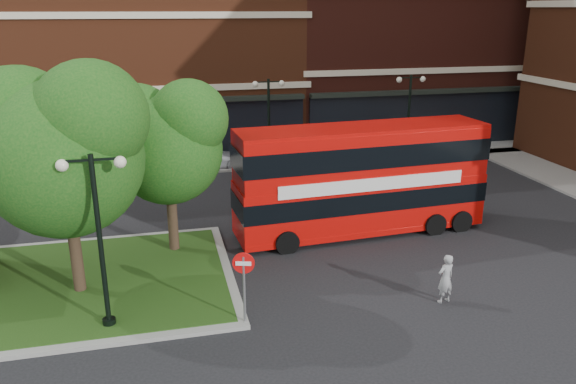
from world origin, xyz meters
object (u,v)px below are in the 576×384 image
object	(u,v)px
car_white	(336,149)
bus	(361,173)
woman	(445,279)
car_silver	(208,156)

from	to	relation	value
car_white	bus	bearing A→B (deg)	165.40
woman	car_white	xyz separation A→B (m)	(2.03, 16.62, -0.12)
bus	woman	bearing A→B (deg)	-88.40
woman	car_silver	bearing A→B (deg)	-85.90
bus	car_white	size ratio (longest dim) A/B	2.51
bus	woman	xyz separation A→B (m)	(0.53, -5.89, -1.68)
car_silver	car_white	distance (m)	7.47
car_silver	bus	bearing A→B (deg)	-152.44
woman	car_silver	xyz separation A→B (m)	(-5.43, 16.62, -0.09)
bus	woman	size ratio (longest dim) A/B	6.38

